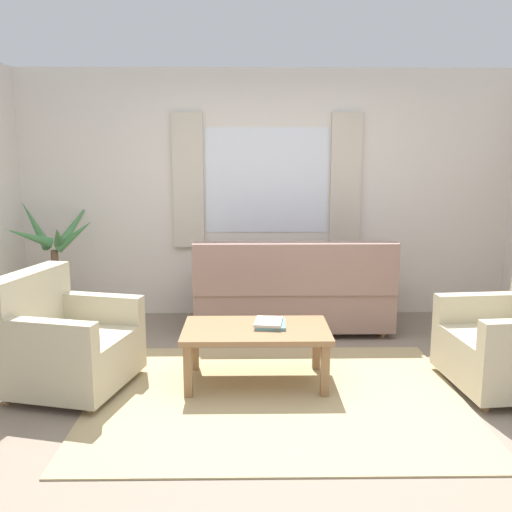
{
  "coord_description": "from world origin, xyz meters",
  "views": [
    {
      "loc": [
        -0.2,
        -3.78,
        1.73
      ],
      "look_at": [
        -0.14,
        0.7,
        0.91
      ],
      "focal_mm": 39.37,
      "sensor_mm": 36.0,
      "label": 1
    }
  ],
  "objects_px": {
    "couch": "(293,294)",
    "armchair_left": "(64,343)",
    "coffee_table": "(256,335)",
    "book_stack_on_table": "(270,323)",
    "potted_plant": "(57,276)"
  },
  "relations": [
    {
      "from": "book_stack_on_table",
      "to": "coffee_table",
      "type": "bearing_deg",
      "value": -158.56
    },
    {
      "from": "couch",
      "to": "armchair_left",
      "type": "relative_size",
      "value": 1.88
    },
    {
      "from": "potted_plant",
      "to": "couch",
      "type": "bearing_deg",
      "value": -4.23
    },
    {
      "from": "armchair_left",
      "to": "potted_plant",
      "type": "height_order",
      "value": "potted_plant"
    },
    {
      "from": "potted_plant",
      "to": "coffee_table",
      "type": "bearing_deg",
      "value": -36.75
    },
    {
      "from": "potted_plant",
      "to": "armchair_left",
      "type": "bearing_deg",
      "value": -70.19
    },
    {
      "from": "couch",
      "to": "potted_plant",
      "type": "height_order",
      "value": "potted_plant"
    },
    {
      "from": "armchair_left",
      "to": "coffee_table",
      "type": "xyz_separation_m",
      "value": [
        1.42,
        0.08,
        0.03
      ]
    },
    {
      "from": "couch",
      "to": "potted_plant",
      "type": "distance_m",
      "value": 2.38
    },
    {
      "from": "coffee_table",
      "to": "potted_plant",
      "type": "relative_size",
      "value": 0.86
    },
    {
      "from": "coffee_table",
      "to": "book_stack_on_table",
      "type": "bearing_deg",
      "value": 21.44
    },
    {
      "from": "couch",
      "to": "potted_plant",
      "type": "relative_size",
      "value": 1.48
    },
    {
      "from": "couch",
      "to": "book_stack_on_table",
      "type": "relative_size",
      "value": 6.85
    },
    {
      "from": "couch",
      "to": "book_stack_on_table",
      "type": "distance_m",
      "value": 1.3
    },
    {
      "from": "couch",
      "to": "coffee_table",
      "type": "height_order",
      "value": "couch"
    }
  ]
}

